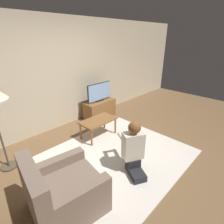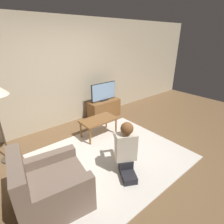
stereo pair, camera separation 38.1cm
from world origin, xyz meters
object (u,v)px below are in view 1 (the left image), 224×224
coffee_table (98,122)px  person_kneeling (133,147)px  tv (99,92)px  armchair (64,193)px

coffee_table → person_kneeling: (-0.34, -1.25, 0.11)m
tv → person_kneeling: (-1.08, -2.02, -0.27)m
armchair → person_kneeling: (1.22, -0.18, 0.20)m
tv → armchair: tv is taller
armchair → person_kneeling: size_ratio=1.06×
tv → armchair: bearing=-141.3°
armchair → coffee_table: bearing=-47.2°
coffee_table → tv: bearing=46.3°
coffee_table → person_kneeling: bearing=-105.2°
coffee_table → person_kneeling: size_ratio=0.87×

